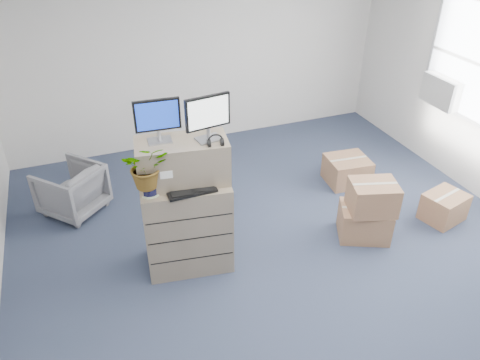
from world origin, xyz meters
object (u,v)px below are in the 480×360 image
(monitor_right, at_px, (208,116))
(monitor_left, at_px, (158,118))
(office_chair, at_px, (71,188))
(filing_cabinet_lower, at_px, (188,224))
(water_bottle, at_px, (186,168))
(keyboard, at_px, (192,191))
(potted_plant, at_px, (147,171))

(monitor_right, bearing_deg, monitor_left, 154.83)
(monitor_left, xyz_separation_m, office_chair, (-0.94, 1.37, -1.39))
(filing_cabinet_lower, relative_size, office_chair, 1.50)
(office_chair, bearing_deg, monitor_right, 90.66)
(monitor_right, distance_m, office_chair, 2.49)
(monitor_left, height_order, office_chair, monitor_left)
(monitor_right, height_order, water_bottle, monitor_right)
(monitor_left, height_order, keyboard, monitor_left)
(potted_plant, bearing_deg, monitor_right, 4.35)
(filing_cabinet_lower, distance_m, monitor_right, 1.26)
(filing_cabinet_lower, distance_m, water_bottle, 0.66)
(filing_cabinet_lower, bearing_deg, monitor_right, 4.27)
(water_bottle, bearing_deg, keyboard, -94.41)
(filing_cabinet_lower, height_order, monitor_right, monitor_right)
(monitor_right, distance_m, keyboard, 0.75)
(potted_plant, xyz_separation_m, office_chair, (-0.76, 1.55, -0.96))
(keyboard, xyz_separation_m, potted_plant, (-0.39, 0.11, 0.25))
(keyboard, bearing_deg, office_chair, 123.80)
(monitor_right, bearing_deg, filing_cabinet_lower, 167.21)
(keyboard, height_order, potted_plant, potted_plant)
(filing_cabinet_lower, xyz_separation_m, office_chair, (-1.13, 1.49, -0.17))
(keyboard, height_order, office_chair, keyboard)
(monitor_left, relative_size, monitor_right, 0.96)
(keyboard, distance_m, potted_plant, 0.47)
(water_bottle, bearing_deg, office_chair, 129.59)
(monitor_left, xyz_separation_m, monitor_right, (0.45, -0.13, 0.01))
(monitor_right, distance_m, potted_plant, 0.77)
(water_bottle, height_order, office_chair, water_bottle)
(monitor_left, height_order, potted_plant, monitor_left)
(monitor_right, relative_size, potted_plant, 0.83)
(water_bottle, relative_size, office_chair, 0.37)
(monitor_left, height_order, monitor_right, monitor_right)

